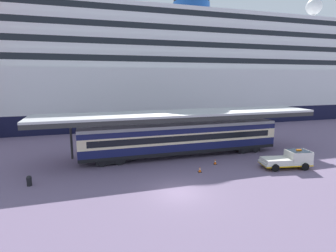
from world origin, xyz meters
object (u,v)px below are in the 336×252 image
cruise_ship (187,72)px  service_truck (290,159)px  train_carriage (182,138)px  traffic_cone_mid (215,162)px  quay_bollard (29,180)px  traffic_cone_near (200,169)px

cruise_ship → service_truck: bearing=-95.1°
train_carriage → traffic_cone_mid: train_carriage is taller
traffic_cone_mid → quay_bollard: 18.84m
train_carriage → traffic_cone_near: bearing=-92.2°
service_truck → quay_bollard: 26.17m
train_carriage → service_truck: train_carriage is taller
traffic_cone_near → quay_bollard: (-16.14, 1.26, 0.23)m
cruise_ship → train_carriage: 36.71m
cruise_ship → train_carriage: cruise_ship is taller
service_truck → train_carriage: bearing=142.5°
cruise_ship → traffic_cone_mid: 40.10m
service_truck → traffic_cone_mid: 7.98m
train_carriage → traffic_cone_mid: (2.47, -4.00, -2.02)m
cruise_ship → traffic_cone_near: 42.61m
cruise_ship → traffic_cone_near: size_ratio=224.98×
service_truck → traffic_cone_mid: bearing=154.6°
cruise_ship → train_carriage: size_ratio=5.42×
train_carriage → cruise_ship: bearing=68.2°
service_truck → quay_bollard: (-26.01, 2.80, -0.47)m
cruise_ship → service_truck: 41.89m
train_carriage → quay_bollard: (-16.36, -4.61, -1.80)m
quay_bollard → train_carriage: bearing=15.7°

